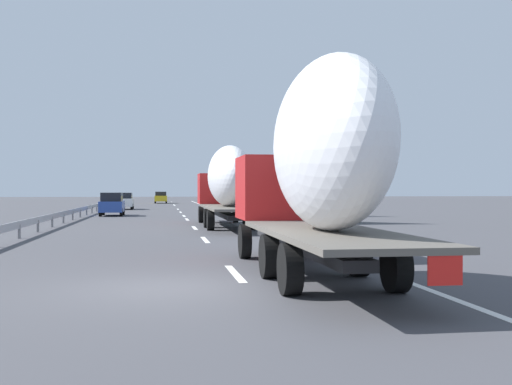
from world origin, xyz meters
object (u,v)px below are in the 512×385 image
object	(u,v)px
car_white_van	(124,201)
road_sign	(235,187)
car_yellow_coupe	(161,197)
car_blue_sedan	(112,204)
truck_lead	(227,182)
truck_trailing	(317,163)

from	to	relation	value
car_white_van	road_sign	bearing A→B (deg)	-134.52
car_yellow_coupe	road_sign	distance (m)	40.23
car_blue_sedan	road_sign	bearing A→B (deg)	-61.40
car_yellow_coupe	road_sign	xyz separation A→B (m)	(-39.65, -6.69, 1.38)
car_blue_sedan	road_sign	world-z (taller)	road_sign
truck_lead	truck_trailing	bearing A→B (deg)	-180.00
truck_trailing	car_yellow_coupe	bearing A→B (deg)	2.51
truck_trailing	road_sign	xyz separation A→B (m)	(42.42, -3.10, -0.44)
car_blue_sedan	car_yellow_coupe	size ratio (longest dim) A/B	0.91
truck_lead	car_blue_sedan	xyz separation A→B (m)	(16.52, 7.47, -1.60)
car_blue_sedan	car_yellow_coupe	xyz separation A→B (m)	(45.41, -3.88, -0.03)
car_yellow_coupe	car_white_van	bearing A→B (deg)	172.55
car_blue_sedan	truck_trailing	bearing A→B (deg)	-168.48
truck_lead	truck_trailing	distance (m)	20.14
car_white_van	car_yellow_coupe	bearing A→B (deg)	-7.45
truck_trailing	truck_lead	bearing A→B (deg)	0.00
truck_lead	car_white_van	bearing A→B (deg)	12.82
truck_trailing	car_blue_sedan	world-z (taller)	truck_trailing
truck_lead	car_yellow_coupe	world-z (taller)	truck_lead
truck_trailing	car_white_van	bearing A→B (deg)	8.01
truck_trailing	car_blue_sedan	distance (m)	37.46
truck_lead	car_white_van	distance (m)	33.51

